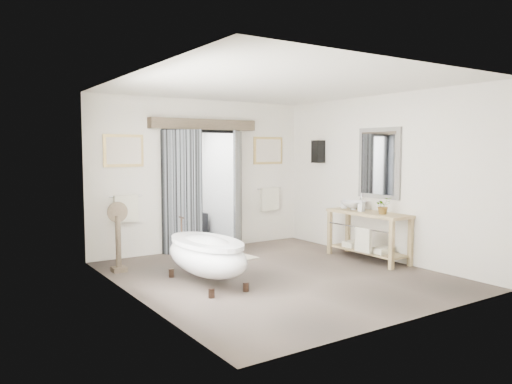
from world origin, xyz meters
TOP-DOWN VIEW (x-y plane):
  - ground_plane at (0.00, 0.00)m, footprint 5.00×5.00m
  - room_shell at (-0.04, -0.13)m, footprint 4.52×5.02m
  - shower_room at (0.00, 3.99)m, footprint 2.22×2.01m
  - back_wall_dressing at (0.00, 2.32)m, footprint 3.82×0.72m
  - clawfoot_tub at (-1.15, 0.15)m, footprint 0.81×1.81m
  - vanity at (1.95, -0.00)m, footprint 0.57×1.60m
  - pedestal_mirror at (-1.98, 1.57)m, footprint 0.33×0.21m
  - rug at (-0.20, 1.48)m, footprint 1.30×0.97m
  - slippers at (-0.27, 1.44)m, footprint 0.33×0.25m
  - basin at (1.97, 0.38)m, footprint 0.59×0.59m
  - plant at (1.94, -0.36)m, footprint 0.31×0.28m
  - soap_bottle_a at (1.91, 0.12)m, footprint 0.10×0.10m
  - soap_bottle_b at (1.94, 0.59)m, footprint 0.19×0.19m

SIDE VIEW (x-z plane):
  - ground_plane at x=0.00m, z-range 0.00..0.00m
  - rug at x=-0.20m, z-range 0.00..0.01m
  - slippers at x=-0.27m, z-range 0.01..0.06m
  - clawfoot_tub at x=-1.15m, z-range -0.01..0.87m
  - pedestal_mirror at x=-1.98m, z-range -0.08..1.04m
  - vanity at x=1.95m, z-range 0.08..0.93m
  - shower_room at x=0.00m, z-range -0.35..2.16m
  - basin at x=1.97m, z-range 0.85..1.01m
  - soap_bottle_b at x=1.94m, z-range 0.85..1.04m
  - soap_bottle_a at x=1.91m, z-range 0.85..1.06m
  - plant at x=1.94m, z-range 0.85..1.14m
  - back_wall_dressing at x=0.00m, z-range 0.30..2.82m
  - room_shell at x=-0.04m, z-range 0.40..3.31m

